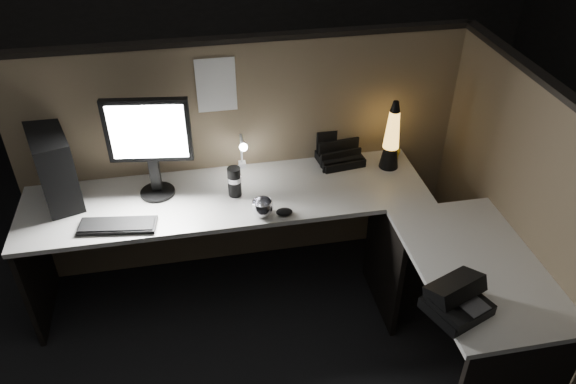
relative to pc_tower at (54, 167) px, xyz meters
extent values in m
plane|color=black|center=(1.06, -0.75, -0.94)|extent=(6.00, 6.00, 0.00)
cube|color=brown|center=(1.06, 0.18, -0.19)|extent=(2.66, 0.06, 1.50)
cube|color=brown|center=(2.39, -0.65, -0.19)|extent=(0.06, 1.66, 1.50)
cube|color=beige|center=(0.91, -0.15, -0.22)|extent=(2.30, 0.60, 0.03)
cube|color=beige|center=(2.06, -0.95, -0.22)|extent=(0.60, 1.00, 0.03)
cube|color=black|center=(-0.22, -0.15, -0.59)|extent=(0.03, 0.55, 0.70)
cube|color=black|center=(1.78, -0.45, -0.59)|extent=(0.03, 0.55, 0.70)
cube|color=black|center=(0.00, 0.00, 0.00)|extent=(0.29, 0.43, 0.42)
cylinder|color=black|center=(0.53, -0.06, -0.20)|extent=(0.20, 0.20, 0.02)
cube|color=black|center=(0.53, -0.04, -0.08)|extent=(0.06, 0.05, 0.22)
cube|color=black|center=(0.53, -0.04, 0.19)|extent=(0.46, 0.10, 0.37)
cube|color=white|center=(0.53, -0.06, 0.19)|extent=(0.40, 0.06, 0.31)
cube|color=black|center=(0.32, -0.33, -0.20)|extent=(0.42, 0.19, 0.02)
ellipsoid|color=black|center=(1.20, -0.39, -0.19)|extent=(0.10, 0.07, 0.04)
cube|color=white|center=(1.04, 0.13, -0.19)|extent=(0.04, 0.05, 0.03)
cylinder|color=white|center=(1.04, 0.13, -0.08)|extent=(0.01, 0.01, 0.19)
cylinder|color=white|center=(1.04, 0.07, 0.02)|extent=(0.01, 0.13, 0.01)
sphere|color=white|center=(1.04, 0.00, 0.01)|extent=(0.05, 0.05, 0.05)
cube|color=black|center=(1.63, 0.08, -0.18)|extent=(0.29, 0.26, 0.05)
cube|color=black|center=(1.63, 0.05, -0.14)|extent=(0.26, 0.05, 0.09)
cube|color=black|center=(1.63, 0.16, -0.10)|extent=(0.26, 0.05, 0.18)
cone|color=black|center=(1.92, -0.03, -0.14)|extent=(0.12, 0.12, 0.14)
cone|color=gold|center=(1.92, -0.03, 0.05)|extent=(0.10, 0.10, 0.24)
sphere|color=brown|center=(1.92, -0.03, -0.03)|extent=(0.05, 0.05, 0.05)
sphere|color=brown|center=(1.92, -0.03, 0.06)|extent=(0.03, 0.03, 0.03)
cone|color=black|center=(1.92, -0.03, 0.20)|extent=(0.06, 0.06, 0.06)
cylinder|color=black|center=(0.96, -0.15, -0.12)|extent=(0.08, 0.08, 0.18)
imported|color=#BABAC1|center=(1.09, -0.37, -0.16)|extent=(0.13, 0.13, 0.09)
sphere|color=yellow|center=(1.98, 0.05, -0.16)|extent=(0.06, 0.06, 0.06)
cube|color=white|center=(0.92, 0.15, 0.33)|extent=(0.22, 0.00, 0.32)
cube|color=black|center=(1.82, -1.21, -0.18)|extent=(0.32, 0.30, 0.06)
cube|color=black|center=(1.82, -1.16, -0.12)|extent=(0.29, 0.23, 0.12)
cube|color=black|center=(1.75, -1.26, -0.15)|extent=(0.12, 0.20, 0.04)
cube|color=#3F3F42|center=(1.88, -1.24, -0.15)|extent=(0.14, 0.14, 0.00)
camera|label=1|loc=(0.78, -2.75, 1.66)|focal=35.00mm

